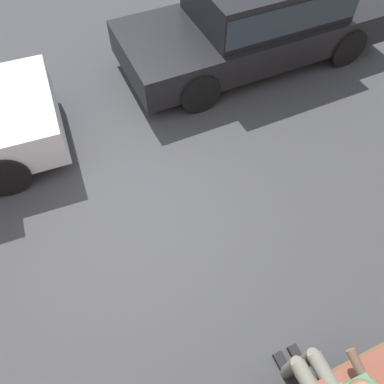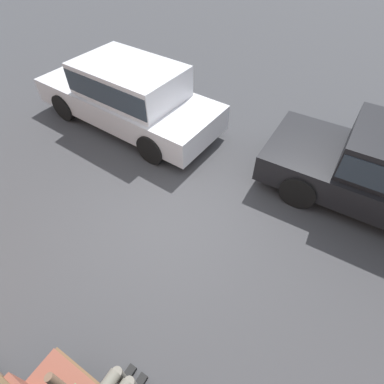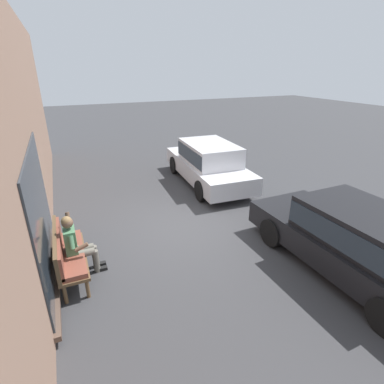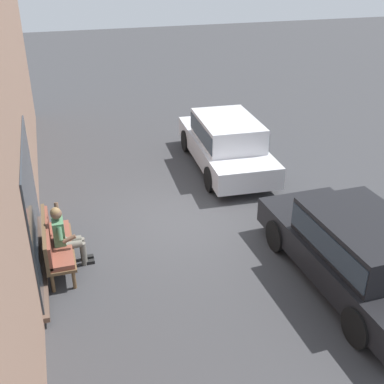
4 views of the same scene
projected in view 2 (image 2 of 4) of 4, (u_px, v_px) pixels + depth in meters
name	position (u px, v px, depth m)	size (l,w,h in m)	color
ground_plane	(166.00, 220.00, 5.47)	(60.00, 60.00, 0.00)	#38383A
parked_car_mid	(129.00, 93.00, 6.99)	(4.72, 2.06, 1.53)	silver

